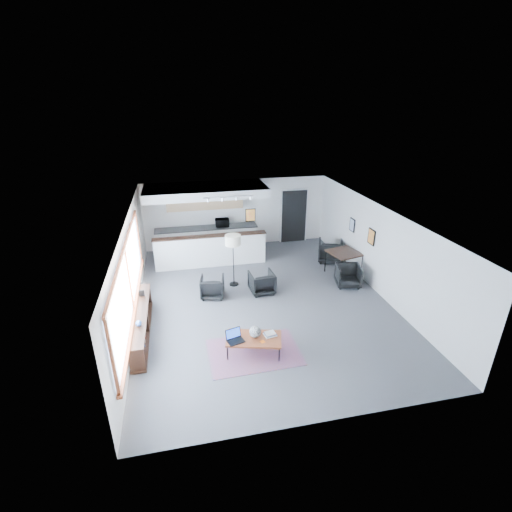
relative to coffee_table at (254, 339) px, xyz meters
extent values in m
cube|color=#4C4C4F|center=(0.74, 2.28, -0.38)|extent=(7.00, 9.00, 0.01)
cube|color=white|center=(0.74, 2.28, 2.23)|extent=(7.00, 9.00, 0.01)
cube|color=silver|center=(0.74, 6.78, 0.92)|extent=(7.00, 0.01, 2.60)
cube|color=silver|center=(0.74, -2.23, 0.92)|extent=(7.00, 0.01, 2.60)
cube|color=silver|center=(-2.77, 2.28, 0.92)|extent=(0.01, 9.00, 2.60)
cube|color=silver|center=(4.24, 2.28, 0.92)|extent=(0.01, 9.00, 2.60)
cube|color=#8CBFFF|center=(-2.73, 1.38, 1.12)|extent=(0.02, 5.80, 1.55)
cube|color=brown|center=(-2.70, 1.38, 0.32)|extent=(0.10, 5.95, 0.06)
cube|color=brown|center=(-2.71, 1.38, 1.92)|extent=(0.06, 5.95, 0.06)
cube|color=brown|center=(-2.71, -1.52, 1.12)|extent=(0.06, 0.06, 1.60)
cube|color=brown|center=(-2.71, 1.38, 1.12)|extent=(0.06, 0.06, 1.60)
cube|color=brown|center=(-2.71, 4.28, 1.12)|extent=(0.06, 0.06, 1.60)
cube|color=black|center=(-2.56, 1.28, 0.24)|extent=(0.35, 3.00, 0.05)
cube|color=black|center=(-2.56, 1.28, -0.33)|extent=(0.35, 3.00, 0.05)
cube|color=black|center=(-2.56, -0.17, -0.05)|extent=(0.33, 0.04, 0.55)
cube|color=black|center=(-2.56, 1.28, -0.05)|extent=(0.33, 0.04, 0.55)
cube|color=black|center=(-2.56, 2.73, -0.05)|extent=(0.33, 0.04, 0.55)
cube|color=#3359A5|center=(-2.56, -0.02, -0.20)|extent=(0.18, 0.04, 0.20)
cube|color=silver|center=(-2.56, 0.15, -0.19)|extent=(0.18, 0.04, 0.22)
cube|color=maroon|center=(-2.56, 0.32, -0.18)|extent=(0.18, 0.04, 0.24)
cube|color=black|center=(-2.56, 0.49, -0.20)|extent=(0.18, 0.04, 0.20)
cube|color=#3359A5|center=(-2.56, 0.66, -0.19)|extent=(0.18, 0.04, 0.22)
cube|color=silver|center=(-2.56, 0.83, -0.18)|extent=(0.18, 0.04, 0.24)
cube|color=maroon|center=(-2.56, 1.00, -0.20)|extent=(0.18, 0.04, 0.20)
cube|color=black|center=(-2.56, 1.17, -0.19)|extent=(0.18, 0.04, 0.22)
cube|color=#3359A5|center=(-2.56, 1.34, -0.18)|extent=(0.18, 0.03, 0.24)
cube|color=silver|center=(-2.56, 1.51, -0.20)|extent=(0.18, 0.03, 0.20)
cube|color=maroon|center=(-2.56, 1.68, -0.19)|extent=(0.18, 0.03, 0.22)
cube|color=black|center=(-2.56, 1.85, -0.18)|extent=(0.18, 0.04, 0.24)
cube|color=black|center=(-2.56, 2.08, 0.36)|extent=(0.14, 0.02, 0.18)
sphere|color=#264C99|center=(-2.54, 0.68, 0.34)|extent=(0.14, 0.14, 0.14)
cube|color=white|center=(-0.46, 4.98, 0.17)|extent=(3.80, 0.25, 1.10)
cube|color=black|center=(-0.46, 4.98, 0.73)|extent=(3.85, 0.32, 0.04)
cube|color=white|center=(-0.46, 6.43, 0.07)|extent=(3.80, 0.60, 0.90)
cube|color=#2D2D2D|center=(-0.46, 6.43, 0.53)|extent=(3.82, 0.62, 0.04)
cube|color=tan|center=(-0.46, 6.58, 1.57)|extent=(2.80, 0.35, 0.70)
cube|color=white|center=(-0.46, 5.88, 2.07)|extent=(4.20, 1.80, 0.30)
cube|color=black|center=(0.94, 4.99, 1.37)|extent=(0.35, 0.03, 0.45)
cube|color=orange|center=(0.94, 4.97, 1.37)|extent=(0.30, 0.01, 0.40)
cube|color=black|center=(3.04, 6.70, 0.67)|extent=(1.00, 0.12, 2.10)
cube|color=white|center=(2.52, 6.71, 0.67)|extent=(0.06, 0.10, 2.10)
cube|color=white|center=(3.56, 6.71, 0.67)|extent=(0.06, 0.10, 2.10)
cube|color=white|center=(3.04, 6.71, 1.74)|extent=(1.10, 0.10, 0.06)
cube|color=silver|center=(0.14, 4.48, 2.18)|extent=(1.60, 0.04, 0.04)
cylinder|color=silver|center=(-0.51, 4.48, 2.10)|extent=(0.07, 0.07, 0.09)
cylinder|color=silver|center=(-0.06, 4.48, 2.10)|extent=(0.07, 0.07, 0.09)
cylinder|color=silver|center=(0.39, 4.48, 2.10)|extent=(0.07, 0.07, 0.09)
cylinder|color=silver|center=(0.84, 4.48, 2.10)|extent=(0.07, 0.07, 0.09)
cube|color=black|center=(4.21, 2.68, 1.17)|extent=(0.03, 0.38, 0.48)
cube|color=orange|center=(4.19, 2.68, 1.17)|extent=(0.00, 0.32, 0.42)
cube|color=black|center=(4.21, 3.98, 1.12)|extent=(0.03, 0.34, 0.44)
cube|color=#859FC5|center=(4.19, 3.98, 1.12)|extent=(0.00, 0.28, 0.38)
cube|color=#673B50|center=(0.00, 0.00, -0.37)|extent=(2.12, 1.47, 0.01)
cube|color=brown|center=(0.00, 0.00, 0.01)|extent=(1.38, 0.97, 0.05)
cube|color=black|center=(-0.63, -0.13, -0.19)|extent=(0.04, 0.04, 0.37)
cube|color=black|center=(-0.48, 0.43, -0.19)|extent=(0.04, 0.04, 0.37)
cube|color=black|center=(0.48, -0.43, -0.19)|extent=(0.04, 0.04, 0.37)
cube|color=black|center=(0.63, 0.13, -0.19)|extent=(0.04, 0.04, 0.37)
cube|color=black|center=(-0.07, -0.28, -0.02)|extent=(1.16, 0.33, 0.03)
cube|color=black|center=(0.07, 0.28, -0.02)|extent=(1.16, 0.33, 0.03)
cube|color=black|center=(-0.43, -0.05, 0.04)|extent=(0.42, 0.36, 0.02)
cube|color=black|center=(-0.47, 0.08, 0.17)|extent=(0.37, 0.17, 0.24)
cube|color=blue|center=(-0.46, 0.07, 0.17)|extent=(0.33, 0.14, 0.21)
sphere|color=gray|center=(0.04, 0.03, 0.17)|extent=(0.27, 0.27, 0.27)
cube|color=silver|center=(0.38, 0.02, 0.05)|extent=(0.31, 0.26, 0.03)
cube|color=#3359A5|center=(0.38, 0.02, 0.08)|extent=(0.28, 0.24, 0.03)
cube|color=silver|center=(0.38, 0.00, 0.10)|extent=(0.26, 0.22, 0.03)
cube|color=#E5590C|center=(0.16, -0.19, 0.03)|extent=(0.12, 0.12, 0.01)
imported|color=black|center=(-0.65, 2.82, -0.03)|extent=(0.77, 0.73, 0.69)
imported|color=black|center=(0.82, 2.76, -0.02)|extent=(0.75, 0.71, 0.72)
cylinder|color=black|center=(0.08, 3.42, -0.36)|extent=(0.38, 0.38, 0.03)
cylinder|color=black|center=(0.08, 3.42, 0.35)|extent=(0.03, 0.03, 1.40)
cylinder|color=beige|center=(0.08, 3.42, 1.12)|extent=(0.63, 0.63, 0.31)
cube|color=black|center=(3.74, 3.39, 0.40)|extent=(1.13, 1.13, 0.04)
cylinder|color=black|center=(3.43, 2.89, 0.00)|extent=(0.05, 0.05, 0.75)
cylinder|color=black|center=(3.23, 3.70, 0.00)|extent=(0.05, 0.05, 0.75)
cylinder|color=black|center=(4.24, 3.09, 0.00)|extent=(0.05, 0.05, 0.75)
cylinder|color=black|center=(4.04, 3.90, 0.00)|extent=(0.05, 0.05, 0.75)
imported|color=black|center=(3.55, 2.61, -0.06)|extent=(0.72, 0.69, 0.63)
imported|color=black|center=(3.74, 4.50, -0.01)|extent=(0.90, 0.88, 0.73)
imported|color=black|center=(0.13, 6.43, 0.73)|extent=(0.53, 0.31, 0.35)
camera|label=1|loc=(-1.43, -6.85, 5.11)|focal=26.00mm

